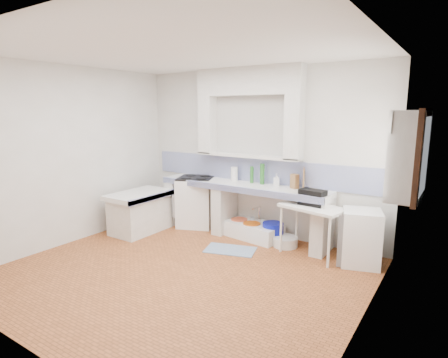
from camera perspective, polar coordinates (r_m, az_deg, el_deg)
The scene contains 36 objects.
floor at distance 5.05m, azimuth -6.46°, elevation -14.15°, with size 4.50×4.50×0.00m, color #A15529.
ceiling at distance 4.64m, azimuth -7.22°, elevation 19.09°, with size 4.50×4.50×0.00m, color silver.
wall_back at distance 6.29m, azimuth 5.04°, elevation 4.09°, with size 4.50×4.50×0.00m, color silver.
wall_front at distance 3.40m, azimuth -29.11°, elevation -2.78°, with size 4.50×4.50×0.00m, color silver.
wall_left at distance 6.32m, azimuth -22.62°, elevation 3.35°, with size 4.50×4.50×0.00m, color silver.
wall_right at distance 3.64m, azimuth 21.37°, elevation -1.35°, with size 4.50×4.50×0.00m, color silver.
alcove_mass at distance 6.21m, azimuth 3.81°, elevation 14.88°, with size 1.90×0.25×0.45m, color silver.
window_frame at distance 4.76m, azimuth 26.70°, elevation 3.34°, with size 0.35×0.86×1.06m, color #3D2013.
lace_valance at distance 4.75m, azimuth 25.33°, elevation 8.05°, with size 0.01×0.84×0.24m, color white.
counter_slab at distance 6.17m, azimuth 2.81°, elevation -1.10°, with size 3.00×0.60×0.08m, color white.
counter_lip at distance 5.93m, azimuth 1.43°, elevation -1.56°, with size 3.00×0.04×0.10m, color navy.
counter_pier_left at distance 7.06m, azimuth -7.06°, elevation -3.40°, with size 0.20×0.55×0.82m, color silver.
counter_pier_mid at distance 6.45m, azimuth 0.09°, elevation -4.67°, with size 0.20×0.55×0.82m, color silver.
counter_pier_right at distance 5.72m, azimuth 15.02°, elevation -7.06°, with size 0.20×0.55×0.82m, color silver.
peninsula_top at distance 6.58m, azimuth -12.96°, elevation -2.40°, with size 0.70×1.10×0.08m, color white.
peninsula_base at distance 6.66m, azimuth -12.84°, elevation -5.34°, with size 0.60×1.00×0.62m, color silver.
peninsula_lip at distance 6.35m, azimuth -10.90°, elevation -2.79°, with size 0.04×1.10×0.10m, color navy.
backsplash at distance 6.32m, azimuth 4.93°, elevation 1.37°, with size 4.27×0.03×0.40m, color navy.
stove at distance 6.81m, azimuth -4.35°, elevation -3.61°, with size 0.62×0.60×0.88m, color white.
sink at distance 6.25m, azimuth 4.64°, elevation -8.04°, with size 0.94×0.51×0.23m, color white.
side_table at distance 5.56m, azimuth 13.42°, elevation -7.86°, with size 0.90×0.50×0.04m, color white.
fridge at distance 5.46m, azimuth 20.45°, elevation -8.51°, with size 0.50×0.50×0.77m, color white.
bucket_red at distance 6.41m, azimuth 2.36°, elevation -7.35°, with size 0.29×0.29×0.27m, color #D25330.
bucket_orange at distance 6.19m, azimuth 4.29°, elevation -8.01°, with size 0.29×0.29×0.27m, color #CF560B.
bucket_blue at distance 6.08m, azimuth 7.57°, elevation -8.21°, with size 0.34×0.34×0.32m, color #0B15AE.
basin_white at distance 5.95m, azimuth 9.45°, elevation -9.53°, with size 0.39×0.39×0.15m, color white.
water_bottle_a at distance 6.41m, azimuth 4.38°, elevation -7.22°, with size 0.08×0.08×0.30m, color silver.
water_bottle_b at distance 6.27m, azimuth 6.11°, elevation -7.61°, with size 0.08×0.08×0.31m, color silver.
black_bag at distance 5.48m, azimuth 13.54°, elevation -2.80°, with size 0.37×0.21×0.23m, color black.
green_bottle_a at distance 6.21m, azimuth 4.32°, elevation 0.67°, with size 0.06×0.06×0.28m, color #256523.
green_bottle_b at distance 6.11m, azimuth 5.94°, elevation 0.78°, with size 0.08×0.08×0.34m, color #256523.
knife_block at distance 5.87m, azimuth 10.86°, elevation -0.35°, with size 0.11×0.09×0.23m, color olive.
cutting_board at distance 5.82m, azimuth 12.23°, elevation 0.03°, with size 0.02×0.24×0.33m, color olive.
paper_towel at distance 6.39m, azimuth 1.60°, elevation 0.78°, with size 0.12×0.12×0.24m, color white.
soap_bottle at distance 6.01m, azimuth 8.14°, elevation -0.12°, with size 0.09×0.09×0.20m, color white.
rug at distance 5.73m, azimuth 0.98°, elevation -10.91°, with size 0.76×0.43×0.01m, color #3A5E96.
Camera 1 is at (2.97, -3.50, 2.11)m, focal length 29.51 mm.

